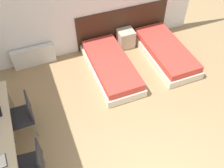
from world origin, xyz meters
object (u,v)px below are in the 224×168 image
object	(u,v)px
chair_near_notebook	(32,165)
nightstand	(126,38)
bed_near_window	(111,67)
chair_near_laptop	(22,114)
bed_near_door	(165,52)

from	to	relation	value
chair_near_notebook	nightstand	bearing A→B (deg)	49.49
nightstand	bed_near_window	bearing A→B (deg)	-132.02
nightstand	chair_near_laptop	distance (m)	3.20
bed_near_door	nightstand	distance (m)	1.06
bed_near_window	nightstand	xyz separation A→B (m)	(0.71, 0.79, 0.06)
nightstand	chair_near_laptop	world-z (taller)	chair_near_laptop
chair_near_notebook	chair_near_laptop	bearing A→B (deg)	95.31
nightstand	chair_near_laptop	bearing A→B (deg)	-148.82
bed_near_window	chair_near_laptop	size ratio (longest dim) A/B	2.24
bed_near_window	bed_near_door	distance (m)	1.42
nightstand	chair_near_notebook	size ratio (longest dim) A/B	0.52
bed_near_door	nightstand	bearing A→B (deg)	132.02
chair_near_laptop	chair_near_notebook	distance (m)	1.00
bed_near_window	chair_near_notebook	size ratio (longest dim) A/B	2.24
nightstand	chair_near_notebook	distance (m)	3.82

